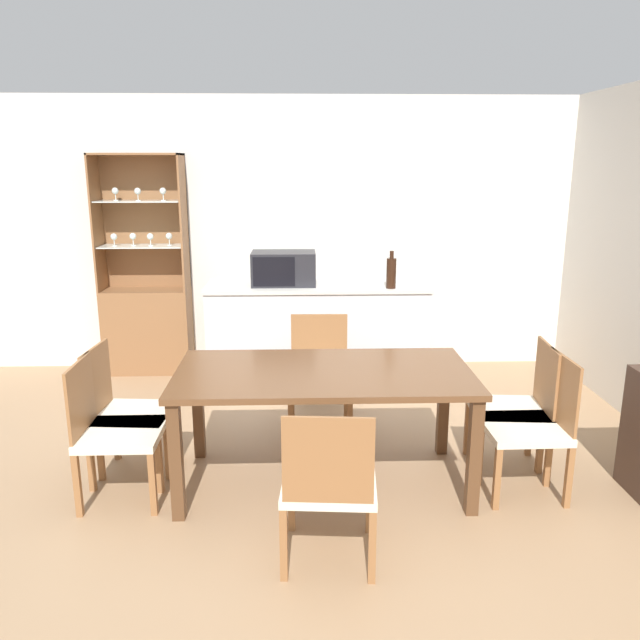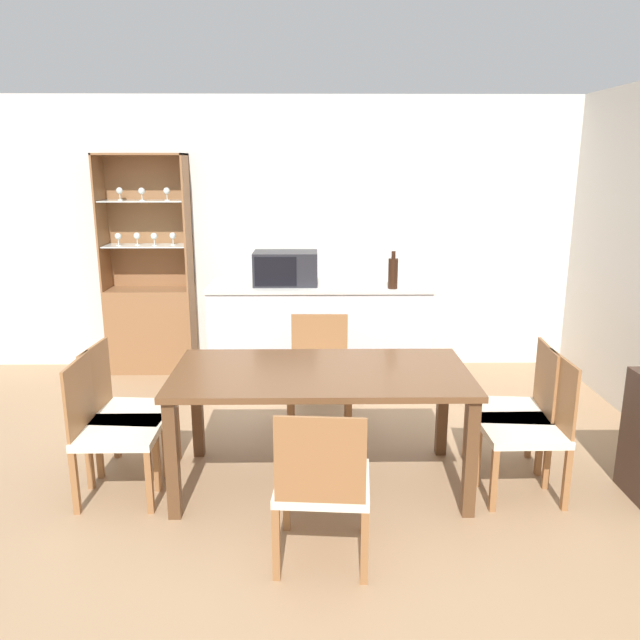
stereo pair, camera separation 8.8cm
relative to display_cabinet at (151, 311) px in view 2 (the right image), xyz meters
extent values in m
plane|color=#A37F5B|center=(1.46, -2.44, -0.58)|extent=(18.00, 18.00, 0.00)
cube|color=silver|center=(1.46, 0.19, 0.69)|extent=(6.80, 0.06, 2.55)
cube|color=silver|center=(1.60, -0.54, -0.12)|extent=(1.86, 0.59, 0.91)
cube|color=beige|center=(1.60, -0.54, 0.35)|extent=(1.89, 0.62, 0.03)
cube|color=brown|center=(0.00, -0.01, -0.18)|extent=(0.80, 0.34, 0.80)
cube|color=brown|center=(0.00, 0.15, 0.83)|extent=(0.80, 0.02, 1.23)
cube|color=brown|center=(-0.39, -0.01, 0.83)|extent=(0.02, 0.34, 1.23)
cube|color=brown|center=(0.39, -0.01, 0.83)|extent=(0.02, 0.34, 1.23)
cube|color=brown|center=(0.00, -0.01, 1.44)|extent=(0.80, 0.34, 0.02)
cube|color=silver|center=(0.00, -0.01, 0.62)|extent=(0.76, 0.29, 0.01)
cube|color=silver|center=(0.00, -0.01, 1.03)|extent=(0.76, 0.29, 0.01)
cylinder|color=silver|center=(-0.25, -0.03, 0.63)|extent=(0.04, 0.04, 0.01)
cylinder|color=silver|center=(-0.25, -0.03, 0.66)|extent=(0.01, 0.01, 0.06)
sphere|color=silver|center=(-0.25, -0.03, 0.71)|extent=(0.06, 0.06, 0.06)
cylinder|color=silver|center=(-0.22, 0.03, 1.04)|extent=(0.04, 0.04, 0.01)
cylinder|color=silver|center=(-0.22, 0.03, 1.07)|extent=(0.01, 0.01, 0.06)
sphere|color=silver|center=(-0.22, 0.03, 1.12)|extent=(0.06, 0.06, 0.06)
cylinder|color=silver|center=(-0.08, 0.00, 0.63)|extent=(0.04, 0.04, 0.01)
cylinder|color=silver|center=(-0.08, 0.00, 0.66)|extent=(0.01, 0.01, 0.06)
sphere|color=silver|center=(-0.08, 0.00, 0.71)|extent=(0.06, 0.06, 0.06)
cylinder|color=silver|center=(0.00, -0.04, 1.04)|extent=(0.04, 0.04, 0.01)
cylinder|color=silver|center=(0.00, -0.04, 1.07)|extent=(0.01, 0.01, 0.06)
sphere|color=silver|center=(0.00, -0.04, 1.12)|extent=(0.06, 0.06, 0.06)
cylinder|color=silver|center=(0.08, -0.03, 0.63)|extent=(0.04, 0.04, 0.01)
cylinder|color=silver|center=(0.08, -0.03, 0.66)|extent=(0.01, 0.01, 0.06)
sphere|color=silver|center=(0.08, -0.03, 0.71)|extent=(0.06, 0.06, 0.06)
cylinder|color=silver|center=(0.22, -0.01, 1.04)|extent=(0.04, 0.04, 0.01)
cylinder|color=silver|center=(0.22, -0.01, 1.07)|extent=(0.01, 0.01, 0.06)
sphere|color=silver|center=(0.22, -0.01, 1.12)|extent=(0.06, 0.06, 0.06)
cylinder|color=silver|center=(0.25, 0.01, 0.63)|extent=(0.04, 0.04, 0.01)
cylinder|color=silver|center=(0.25, 0.01, 0.66)|extent=(0.01, 0.01, 0.06)
sphere|color=silver|center=(0.25, 0.01, 0.71)|extent=(0.06, 0.06, 0.06)
cube|color=brown|center=(1.59, -2.22, 0.14)|extent=(1.78, 0.89, 0.04)
cube|color=brown|center=(0.76, -2.61, -0.23)|extent=(0.07, 0.07, 0.70)
cube|color=brown|center=(2.42, -2.61, -0.23)|extent=(0.07, 0.07, 0.70)
cube|color=brown|center=(0.76, -1.84, -0.23)|extent=(0.07, 0.07, 0.70)
cube|color=brown|center=(2.42, -1.84, -0.23)|extent=(0.07, 0.07, 0.70)
cube|color=beige|center=(0.40, -2.36, -0.18)|extent=(0.46, 0.46, 0.05)
cube|color=#936038|center=(0.18, -2.36, 0.06)|extent=(0.02, 0.42, 0.42)
cube|color=#936038|center=(0.60, -2.15, -0.39)|extent=(0.04, 0.04, 0.38)
cube|color=#936038|center=(0.61, -2.57, -0.39)|extent=(0.04, 0.04, 0.38)
cube|color=#936038|center=(0.19, -2.15, -0.39)|extent=(0.04, 0.04, 0.38)
cube|color=#936038|center=(0.19, -2.57, -0.39)|extent=(0.04, 0.04, 0.38)
cube|color=beige|center=(0.40, -2.09, -0.18)|extent=(0.49, 0.49, 0.05)
cube|color=#936038|center=(0.18, -2.07, 0.06)|extent=(0.05, 0.42, 0.42)
cube|color=#936038|center=(0.62, -1.90, -0.39)|extent=(0.04, 0.04, 0.38)
cube|color=#936038|center=(0.59, -2.32, -0.39)|extent=(0.04, 0.04, 0.38)
cube|color=#936038|center=(0.20, -1.86, -0.39)|extent=(0.04, 0.04, 0.38)
cube|color=#936038|center=(0.17, -2.28, -0.39)|extent=(0.04, 0.04, 0.38)
cube|color=beige|center=(1.59, -2.97, -0.18)|extent=(0.49, 0.49, 0.05)
cube|color=#936038|center=(1.57, -3.19, 0.06)|extent=(0.42, 0.05, 0.42)
cube|color=#936038|center=(1.39, -2.75, -0.39)|extent=(0.04, 0.04, 0.38)
cube|color=#936038|center=(1.81, -2.78, -0.39)|extent=(0.04, 0.04, 0.38)
cube|color=#936038|center=(1.36, -3.16, -0.39)|extent=(0.04, 0.04, 0.38)
cube|color=#936038|center=(1.78, -3.20, -0.39)|extent=(0.04, 0.04, 0.38)
cube|color=beige|center=(1.59, -1.48, -0.18)|extent=(0.47, 0.47, 0.05)
cube|color=#936038|center=(1.59, -1.26, 0.06)|extent=(0.42, 0.02, 0.42)
cube|color=#936038|center=(1.79, -1.69, -0.39)|extent=(0.04, 0.04, 0.38)
cube|color=#936038|center=(1.37, -1.69, -0.39)|extent=(0.04, 0.04, 0.38)
cube|color=#936038|center=(1.80, -1.27, -0.39)|extent=(0.04, 0.04, 0.38)
cube|color=#936038|center=(1.38, -1.27, -0.39)|extent=(0.04, 0.04, 0.38)
cube|color=beige|center=(2.78, -2.09, -0.18)|extent=(0.49, 0.49, 0.05)
cube|color=#936038|center=(3.00, -2.11, 0.06)|extent=(0.05, 0.42, 0.42)
cube|color=#936038|center=(2.55, -2.28, -0.39)|extent=(0.04, 0.04, 0.38)
cube|color=#936038|center=(2.58, -1.86, -0.39)|extent=(0.04, 0.04, 0.38)
cube|color=#936038|center=(2.97, -2.32, -0.39)|extent=(0.04, 0.04, 0.38)
cube|color=#936038|center=(3.00, -1.90, -0.39)|extent=(0.04, 0.04, 0.38)
cube|color=beige|center=(2.78, -2.36, -0.18)|extent=(0.47, 0.47, 0.05)
cube|color=#936038|center=(3.00, -2.36, 0.06)|extent=(0.02, 0.42, 0.42)
cube|color=#936038|center=(2.57, -2.57, -0.39)|extent=(0.04, 0.04, 0.38)
cube|color=#936038|center=(2.56, -2.15, -0.39)|extent=(0.04, 0.04, 0.38)
cube|color=#936038|center=(2.99, -2.57, -0.39)|extent=(0.04, 0.04, 0.38)
cube|color=#936038|center=(2.98, -2.15, -0.39)|extent=(0.04, 0.04, 0.38)
cube|color=#232328|center=(1.31, -0.56, 0.50)|extent=(0.54, 0.33, 0.28)
cube|color=black|center=(1.23, -0.73, 0.50)|extent=(0.34, 0.01, 0.24)
cylinder|color=black|center=(2.20, -0.74, 0.49)|extent=(0.08, 0.08, 0.25)
cylinder|color=black|center=(2.20, -0.74, 0.64)|extent=(0.03, 0.03, 0.06)
camera|label=1|loc=(1.45, -5.77, 1.37)|focal=35.00mm
camera|label=2|loc=(1.54, -5.78, 1.37)|focal=35.00mm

